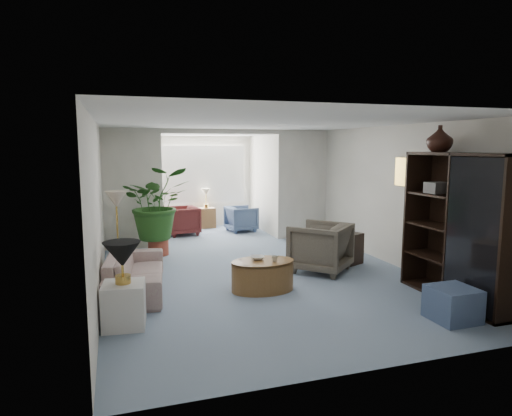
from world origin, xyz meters
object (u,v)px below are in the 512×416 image
object	(u,v)px
wingback_chair	(320,247)
sunroom_chair_blue	(241,219)
side_table_dark	(348,248)
sunroom_chair_maroon	(182,221)
coffee_table	(263,275)
ottoman	(453,304)
entertainment_cabinet	(460,228)
cabinet_urn	(440,139)
table_lamp	(122,254)
coffee_bowl	(257,258)
end_table	(124,305)
floor_lamp	(116,199)
sunroom_table	(206,218)
coffee_cup	(275,259)
plant_pot	(158,247)
framed_picture	(407,172)
sofa	(136,271)

from	to	relation	value
wingback_chair	sunroom_chair_blue	distance (m)	3.94
side_table_dark	sunroom_chair_maroon	world-z (taller)	sunroom_chair_maroon
coffee_table	ottoman	xyz separation A→B (m)	(1.86, -1.81, -0.02)
entertainment_cabinet	cabinet_urn	size ratio (longest dim) A/B	5.36
side_table_dark	cabinet_urn	xyz separation A→B (m)	(0.48, -1.70, 1.96)
table_lamp	coffee_bowl	bearing A→B (deg)	24.27
end_table	entertainment_cabinet	world-z (taller)	entertainment_cabinet
floor_lamp	side_table_dark	bearing A→B (deg)	-9.85
entertainment_cabinet	sunroom_table	world-z (taller)	entertainment_cabinet
coffee_bowl	ottoman	world-z (taller)	coffee_bowl
coffee_bowl	side_table_dark	xyz separation A→B (m)	(2.02, 0.88, -0.19)
coffee_cup	sunroom_chair_blue	size ratio (longest dim) A/B	0.14
side_table_dark	plant_pot	bearing A→B (deg)	151.89
framed_picture	sunroom_table	bearing A→B (deg)	115.85
end_table	plant_pot	size ratio (longest dim) A/B	1.32
end_table	plant_pot	xyz separation A→B (m)	(0.73, 3.48, -0.10)
framed_picture	sunroom_chair_maroon	size ratio (longest dim) A/B	0.66
sunroom_chair_maroon	sunroom_table	distance (m)	1.06
table_lamp	end_table	bearing A→B (deg)	0.00
sunroom_chair_maroon	coffee_bowl	bearing A→B (deg)	-1.47
table_lamp	sunroom_chair_maroon	world-z (taller)	table_lamp
end_table	cabinet_urn	size ratio (longest dim) A/B	1.39
wingback_chair	coffee_bowl	bearing A→B (deg)	-19.42
framed_picture	cabinet_urn	size ratio (longest dim) A/B	1.31
end_table	sunroom_table	distance (m)	6.52
side_table_dark	entertainment_cabinet	size ratio (longest dim) A/B	0.27
wingback_chair	sunroom_table	bearing A→B (deg)	-120.44
end_table	plant_pot	world-z (taller)	end_table
end_table	coffee_bowl	bearing A→B (deg)	24.27
sofa	cabinet_urn	bearing A→B (deg)	-100.65
side_table_dark	wingback_chair	bearing A→B (deg)	-156.80
cabinet_urn	sunroom_chair_maroon	distance (m)	6.38
table_lamp	side_table_dark	bearing A→B (deg)	23.86
framed_picture	cabinet_urn	bearing A→B (deg)	-102.76
entertainment_cabinet	coffee_bowl	bearing A→B (deg)	152.07
wingback_chair	plant_pot	size ratio (longest dim) A/B	2.31
cabinet_urn	coffee_cup	bearing A→B (deg)	164.84
coffee_bowl	entertainment_cabinet	bearing A→B (deg)	-27.93
floor_lamp	coffee_table	xyz separation A→B (m)	(2.03, -1.67, -1.02)
floor_lamp	coffee_cup	xyz separation A→B (m)	(2.18, -1.77, -0.76)
framed_picture	floor_lamp	distance (m)	4.92
sofa	sunroom_chair_blue	size ratio (longest dim) A/B	2.84
floor_lamp	entertainment_cabinet	xyz separation A→B (m)	(4.47, -2.89, -0.23)
wingback_chair	entertainment_cabinet	distance (m)	2.31
coffee_cup	end_table	bearing A→B (deg)	-162.47
wingback_chair	plant_pot	world-z (taller)	wingback_chair
sunroom_chair_blue	cabinet_urn	bearing A→B (deg)	-172.08
sunroom_chair_blue	sunroom_table	world-z (taller)	sunroom_chair_blue
plant_pot	end_table	bearing A→B (deg)	-101.80
floor_lamp	sunroom_table	distance (m)	4.43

